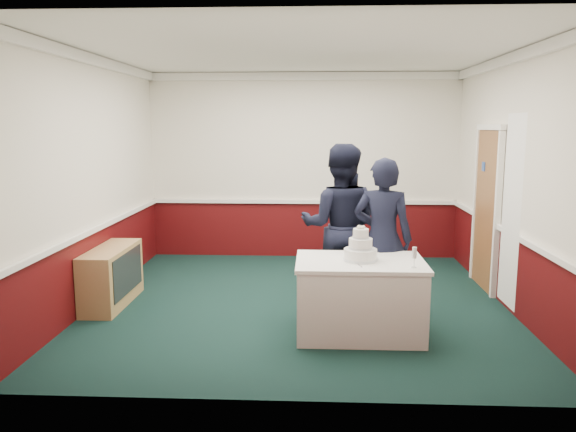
{
  "coord_description": "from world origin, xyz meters",
  "views": [
    {
      "loc": [
        0.18,
        -6.66,
        2.17
      ],
      "look_at": [
        -0.13,
        -0.1,
        1.1
      ],
      "focal_mm": 35.0,
      "sensor_mm": 36.0,
      "label": 1
    }
  ],
  "objects_px": {
    "cake_knife": "(359,265)",
    "person_woman": "(382,239)",
    "person_man": "(340,226)",
    "cake_table": "(359,297)",
    "champagne_flute": "(414,254)",
    "sideboard": "(112,276)",
    "wedding_cake": "(360,250)"
  },
  "relations": [
    {
      "from": "sideboard",
      "to": "cake_table",
      "type": "relative_size",
      "value": 0.91
    },
    {
      "from": "wedding_cake",
      "to": "cake_knife",
      "type": "distance_m",
      "value": 0.23
    },
    {
      "from": "cake_knife",
      "to": "person_man",
      "type": "bearing_deg",
      "value": 85.31
    },
    {
      "from": "sideboard",
      "to": "wedding_cake",
      "type": "bearing_deg",
      "value": -16.06
    },
    {
      "from": "sideboard",
      "to": "champagne_flute",
      "type": "distance_m",
      "value": 3.66
    },
    {
      "from": "person_man",
      "to": "cake_knife",
      "type": "bearing_deg",
      "value": 103.88
    },
    {
      "from": "sideboard",
      "to": "cake_knife",
      "type": "bearing_deg",
      "value": -19.78
    },
    {
      "from": "cake_table",
      "to": "wedding_cake",
      "type": "height_order",
      "value": "wedding_cake"
    },
    {
      "from": "cake_knife",
      "to": "cake_table",
      "type": "bearing_deg",
      "value": 69.46
    },
    {
      "from": "cake_table",
      "to": "wedding_cake",
      "type": "xyz_separation_m",
      "value": [
        0.0,
        0.0,
        0.5
      ]
    },
    {
      "from": "cake_knife",
      "to": "wedding_cake",
      "type": "bearing_deg",
      "value": 69.46
    },
    {
      "from": "cake_table",
      "to": "person_man",
      "type": "bearing_deg",
      "value": 100.65
    },
    {
      "from": "champagne_flute",
      "to": "person_woman",
      "type": "relative_size",
      "value": 0.11
    },
    {
      "from": "wedding_cake",
      "to": "person_woman",
      "type": "height_order",
      "value": "person_woman"
    },
    {
      "from": "sideboard",
      "to": "wedding_cake",
      "type": "xyz_separation_m",
      "value": [
        2.94,
        -0.84,
        0.55
      ]
    },
    {
      "from": "cake_table",
      "to": "cake_knife",
      "type": "xyz_separation_m",
      "value": [
        -0.03,
        -0.2,
        0.39
      ]
    },
    {
      "from": "wedding_cake",
      "to": "cake_knife",
      "type": "relative_size",
      "value": 1.65
    },
    {
      "from": "cake_table",
      "to": "person_woman",
      "type": "distance_m",
      "value": 0.79
    },
    {
      "from": "cake_table",
      "to": "person_man",
      "type": "relative_size",
      "value": 0.68
    },
    {
      "from": "sideboard",
      "to": "champagne_flute",
      "type": "relative_size",
      "value": 5.85
    },
    {
      "from": "champagne_flute",
      "to": "person_woman",
      "type": "distance_m",
      "value": 0.84
    },
    {
      "from": "champagne_flute",
      "to": "person_woman",
      "type": "height_order",
      "value": "person_woman"
    },
    {
      "from": "sideboard",
      "to": "cake_knife",
      "type": "height_order",
      "value": "cake_knife"
    },
    {
      "from": "cake_knife",
      "to": "person_woman",
      "type": "distance_m",
      "value": 0.81
    },
    {
      "from": "champagne_flute",
      "to": "sideboard",
      "type": "bearing_deg",
      "value": 161.87
    },
    {
      "from": "wedding_cake",
      "to": "cake_knife",
      "type": "bearing_deg",
      "value": -98.53
    },
    {
      "from": "person_man",
      "to": "person_woman",
      "type": "height_order",
      "value": "person_man"
    },
    {
      "from": "person_man",
      "to": "cake_table",
      "type": "bearing_deg",
      "value": 107.22
    },
    {
      "from": "person_woman",
      "to": "champagne_flute",
      "type": "bearing_deg",
      "value": 120.11
    },
    {
      "from": "cake_knife",
      "to": "person_woman",
      "type": "xyz_separation_m",
      "value": [
        0.32,
        0.73,
        0.12
      ]
    },
    {
      "from": "wedding_cake",
      "to": "champagne_flute",
      "type": "bearing_deg",
      "value": -29.25
    },
    {
      "from": "champagne_flute",
      "to": "person_man",
      "type": "xyz_separation_m",
      "value": [
        -0.68,
        1.21,
        0.05
      ]
    }
  ]
}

